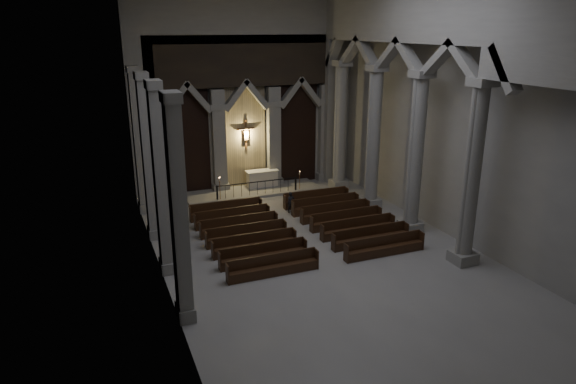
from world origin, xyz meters
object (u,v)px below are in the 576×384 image
object	(u,v)px
candle_stand_left	(220,195)
pews	(298,229)
altar	(262,178)
candle_stand_right	(300,186)
altar_rail	(257,186)
worshipper	(291,202)

from	to	relation	value
candle_stand_left	pews	bearing A→B (deg)	-69.79
altar	pews	distance (m)	8.02
candle_stand_left	candle_stand_right	bearing A→B (deg)	1.19
altar	candle_stand_left	bearing A→B (deg)	-153.47
altar	pews	world-z (taller)	altar
candle_stand_left	pews	size ratio (longest dim) A/B	0.16
altar	candle_stand_left	xyz separation A→B (m)	(-3.18, -1.59, -0.26)
altar	candle_stand_left	size ratio (longest dim) A/B	1.36
candle_stand_left	pews	distance (m)	6.80
altar_rail	candle_stand_left	distance (m)	2.36
pews	worshipper	size ratio (longest dim) A/B	7.90
altar	altar_rail	bearing A→B (deg)	-118.11
altar_rail	worshipper	size ratio (longest dim) A/B	4.31
candle_stand_left	candle_stand_right	distance (m)	5.17
candle_stand_left	candle_stand_right	size ratio (longest dim) A/B	1.15
candle_stand_right	pews	distance (m)	7.07
candle_stand_left	altar_rail	bearing A→B (deg)	0.73
altar_rail	pews	distance (m)	6.42
worshipper	altar	bearing A→B (deg)	90.52
altar_rail	candle_stand_left	size ratio (longest dim) A/B	3.37
altar	pews	bearing A→B (deg)	-95.96
pews	candle_stand_left	bearing A→B (deg)	110.21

